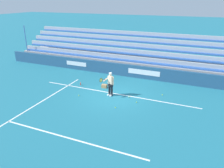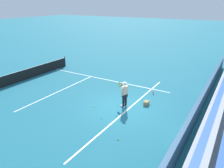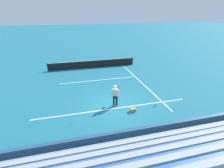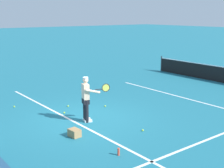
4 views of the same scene
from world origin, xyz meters
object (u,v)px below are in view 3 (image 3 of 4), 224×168
(water_bottle, at_px, (155,105))
(ball_box_cardboard, at_px, (133,110))
(tennis_player, at_px, (115,95))
(tennis_ball_on_baseline, at_px, (98,97))
(tennis_ball_near_player, at_px, (88,106))
(tennis_ball_far_left, at_px, (71,123))
(tennis_ball_midcourt, at_px, (99,109))
(tennis_net, at_px, (92,64))
(tennis_ball_toward_net, at_px, (135,97))

(water_bottle, bearing_deg, ball_box_cardboard, -172.06)
(tennis_player, xyz_separation_m, ball_box_cardboard, (1.01, -1.15, -0.76))
(tennis_ball_on_baseline, relative_size, tennis_ball_near_player, 1.00)
(tennis_ball_far_left, xyz_separation_m, tennis_ball_near_player, (1.36, 1.90, 0.00))
(tennis_ball_midcourt, relative_size, water_bottle, 0.30)
(tennis_ball_midcourt, distance_m, tennis_net, 10.36)
(tennis_ball_far_left, relative_size, water_bottle, 0.30)
(tennis_net, bearing_deg, tennis_player, -88.73)
(tennis_ball_toward_net, relative_size, tennis_ball_near_player, 1.00)
(water_bottle, distance_m, tennis_net, 11.43)
(tennis_player, distance_m, ball_box_cardboard, 1.71)
(ball_box_cardboard, relative_size, tennis_ball_toward_net, 6.06)
(water_bottle, xyz_separation_m, tennis_net, (-3.23, 10.95, 0.38))
(tennis_ball_near_player, bearing_deg, tennis_ball_far_left, -125.63)
(tennis_ball_on_baseline, bearing_deg, water_bottle, -31.88)
(tennis_ball_near_player, bearing_deg, tennis_ball_on_baseline, 52.30)
(ball_box_cardboard, bearing_deg, tennis_ball_toward_net, 64.15)
(tennis_ball_near_player, height_order, tennis_net, tennis_net)
(tennis_ball_on_baseline, bearing_deg, tennis_ball_far_left, -126.48)
(water_bottle, bearing_deg, tennis_net, 106.42)
(tennis_ball_far_left, bearing_deg, water_bottle, 5.64)
(tennis_player, relative_size, water_bottle, 7.80)
(ball_box_cardboard, distance_m, water_bottle, 2.01)
(ball_box_cardboard, height_order, tennis_ball_far_left, ball_box_cardboard)
(tennis_ball_on_baseline, height_order, water_bottle, water_bottle)
(tennis_player, xyz_separation_m, tennis_ball_on_baseline, (-1.10, 1.68, -0.86))
(tennis_ball_midcourt, bearing_deg, tennis_ball_far_left, -147.89)
(tennis_ball_far_left, height_order, tennis_net, tennis_net)
(tennis_ball_near_player, relative_size, tennis_ball_midcourt, 1.00)
(tennis_ball_midcourt, bearing_deg, water_bottle, -8.73)
(tennis_ball_on_baseline, distance_m, water_bottle, 4.84)
(tennis_player, bearing_deg, tennis_ball_midcourt, -171.74)
(tennis_ball_far_left, distance_m, tennis_net, 12.05)
(tennis_ball_far_left, distance_m, water_bottle, 6.50)
(tennis_ball_far_left, bearing_deg, tennis_ball_toward_net, 24.33)
(tennis_ball_midcourt, xyz_separation_m, tennis_net, (1.15, 10.28, 0.46))
(tennis_ball_midcourt, height_order, tennis_net, tennis_net)
(tennis_ball_on_baseline, distance_m, tennis_ball_near_player, 1.63)
(tennis_player, distance_m, tennis_net, 10.09)
(ball_box_cardboard, distance_m, tennis_ball_far_left, 4.49)
(tennis_ball_near_player, height_order, water_bottle, water_bottle)
(tennis_ball_toward_net, relative_size, tennis_ball_far_left, 1.00)
(ball_box_cardboard, height_order, tennis_ball_on_baseline, ball_box_cardboard)
(tennis_player, height_order, tennis_ball_on_baseline, tennis_player)
(tennis_player, bearing_deg, tennis_ball_toward_net, 25.62)
(tennis_player, distance_m, tennis_ball_toward_net, 2.43)
(ball_box_cardboard, distance_m, tennis_ball_on_baseline, 3.54)
(tennis_ball_on_baseline, bearing_deg, tennis_net, 84.03)
(tennis_ball_on_baseline, relative_size, tennis_ball_midcourt, 1.00)
(tennis_ball_far_left, bearing_deg, ball_box_cardboard, 4.61)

